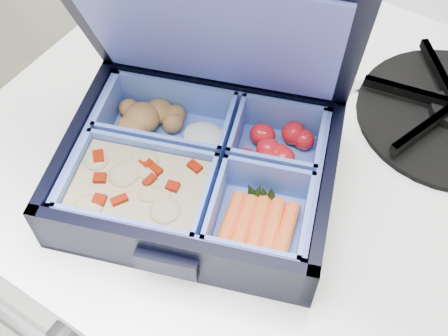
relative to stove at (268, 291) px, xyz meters
The scene contains 3 objects.
stove is the anchor object (origin of this frame).
bento_box 0.48m from the stove, 105.90° to the right, with size 0.24×0.19×0.06m, color black, non-canonical shape.
fork 0.44m from the stove, 96.92° to the left, with size 0.02×0.19×0.01m, color silver, non-canonical shape.
Camera 1 is at (0.68, 1.33, 1.31)m, focal length 45.00 mm.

